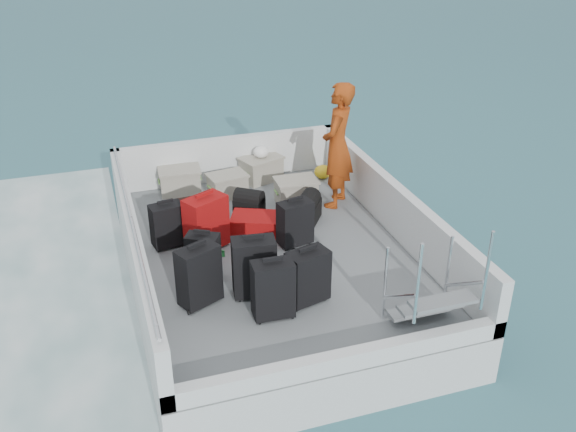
% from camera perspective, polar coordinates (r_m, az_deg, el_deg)
% --- Properties ---
extents(ground, '(160.00, 160.00, 0.00)m').
position_cam_1_polar(ground, '(8.71, -1.37, -6.55)').
color(ground, '#184755').
rests_on(ground, ground).
extents(ferry_hull, '(3.60, 5.00, 0.60)m').
position_cam_1_polar(ferry_hull, '(8.54, -1.39, -4.88)').
color(ferry_hull, silver).
rests_on(ferry_hull, ground).
extents(deck, '(3.30, 4.70, 0.02)m').
position_cam_1_polar(deck, '(8.38, -1.41, -3.09)').
color(deck, slate).
rests_on(deck, ferry_hull).
extents(deck_fittings, '(3.60, 5.00, 0.90)m').
position_cam_1_polar(deck_fittings, '(8.02, 1.59, -1.45)').
color(deck_fittings, silver).
rests_on(deck_fittings, deck).
extents(suitcase_0, '(0.53, 0.44, 0.72)m').
position_cam_1_polar(suitcase_0, '(7.23, -7.91, -5.34)').
color(suitcase_0, black).
rests_on(suitcase_0, deck).
extents(suitcase_1, '(0.45, 0.38, 0.58)m').
position_cam_1_polar(suitcase_1, '(7.72, -7.52, -3.61)').
color(suitcase_1, black).
rests_on(suitcase_1, deck).
extents(suitcase_2, '(0.45, 0.32, 0.60)m').
position_cam_1_polar(suitcase_2, '(8.47, -10.67, -0.86)').
color(suitcase_2, black).
rests_on(suitcase_2, deck).
extents(suitcase_3, '(0.46, 0.28, 0.68)m').
position_cam_1_polar(suitcase_3, '(6.97, -1.34, -6.61)').
color(suitcase_3, black).
rests_on(suitcase_3, deck).
extents(suitcase_4, '(0.53, 0.36, 0.72)m').
position_cam_1_polar(suitcase_4, '(7.33, -3.03, -4.62)').
color(suitcase_4, black).
rests_on(suitcase_4, deck).
extents(suitcase_5, '(0.61, 0.52, 0.73)m').
position_cam_1_polar(suitcase_5, '(8.32, -7.28, -0.63)').
color(suitcase_5, '#950B0C').
rests_on(suitcase_5, deck).
extents(suitcase_6, '(0.52, 0.39, 0.65)m').
position_cam_1_polar(suitcase_6, '(7.23, 1.76, -5.45)').
color(suitcase_6, black).
rests_on(suitcase_6, deck).
extents(suitcase_7, '(0.48, 0.33, 0.62)m').
position_cam_1_polar(suitcase_7, '(8.36, 0.64, -0.68)').
color(suitcase_7, black).
rests_on(suitcase_7, deck).
extents(suitcase_8, '(0.78, 0.67, 0.26)m').
position_cam_1_polar(suitcase_8, '(8.73, -2.86, -0.75)').
color(suitcase_8, '#950B0C').
rests_on(suitcase_8, deck).
extents(duffel_0, '(0.60, 0.35, 0.32)m').
position_cam_1_polar(duffel_0, '(9.04, -8.31, 0.25)').
color(duffel_0, black).
rests_on(duffel_0, deck).
extents(duffel_1, '(0.49, 0.47, 0.32)m').
position_cam_1_polar(duffel_1, '(9.16, -3.47, 0.88)').
color(duffel_1, black).
rests_on(duffel_1, deck).
extents(duffel_2, '(0.49, 0.52, 0.32)m').
position_cam_1_polar(duffel_2, '(9.05, 1.79, 0.56)').
color(duffel_2, black).
rests_on(duffel_2, deck).
extents(crate_0, '(0.63, 0.46, 0.36)m').
position_cam_1_polar(crate_0, '(10.01, -9.57, 3.04)').
color(crate_0, '#A29D8D').
rests_on(crate_0, deck).
extents(crate_1, '(0.59, 0.46, 0.32)m').
position_cam_1_polar(crate_1, '(9.81, -5.39, 2.67)').
color(crate_1, '#A29D8D').
rests_on(crate_1, deck).
extents(crate_2, '(0.70, 0.59, 0.36)m').
position_cam_1_polar(crate_2, '(10.31, -2.40, 4.15)').
color(crate_2, '#A29D8D').
rests_on(crate_2, deck).
extents(crate_3, '(0.59, 0.42, 0.35)m').
position_cam_1_polar(crate_3, '(9.54, 0.72, 2.16)').
color(crate_3, '#A29D8D').
rests_on(crate_3, deck).
extents(yellow_bag, '(0.28, 0.26, 0.22)m').
position_cam_1_polar(yellow_bag, '(10.41, 3.11, 3.95)').
color(yellow_bag, gold).
rests_on(yellow_bag, deck).
extents(white_bag, '(0.24, 0.24, 0.18)m').
position_cam_1_polar(white_bag, '(10.20, -2.43, 5.55)').
color(white_bag, white).
rests_on(white_bag, crate_2).
extents(passenger, '(0.76, 0.81, 1.84)m').
position_cam_1_polar(passenger, '(9.25, 4.43, 6.26)').
color(passenger, '#CB4A13').
rests_on(passenger, deck).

